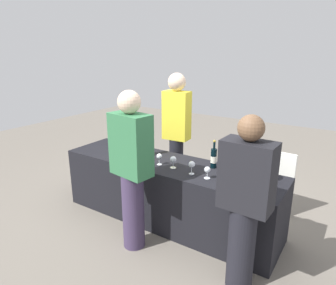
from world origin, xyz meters
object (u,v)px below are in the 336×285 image
Objects in this scene: wine_bottle_1 at (150,146)px; wine_bottle_2 at (214,158)px; wine_glass_1 at (159,157)px; wine_bottle_3 at (234,163)px; wine_glass_3 at (192,165)px; wine_glass_5 at (239,174)px; guest_0 at (132,167)px; wine_glass_2 at (173,160)px; wine_glass_4 at (207,170)px; wine_glass_0 at (117,147)px; guest_1 at (245,201)px; ice_bucket at (259,170)px; menu_board at (273,182)px; server_pouring at (176,131)px; wine_bottle_0 at (114,137)px.

wine_bottle_2 is (0.86, 0.03, -0.00)m from wine_bottle_1.
wine_bottle_1 reaches higher than wine_glass_1.
wine_bottle_3 is 0.47m from wine_glass_3.
wine_glass_5 is 1.06m from guest_0.
wine_glass_2 is 0.94× the size of wine_glass_5.
guest_0 reaches higher than wine_glass_4.
wine_glass_0 reaches higher than wine_glass_1.
wine_glass_3 is 0.09× the size of guest_0.
guest_1 reaches higher than wine_glass_1.
guest_0 reaches higher than ice_bucket.
wine_glass_1 reaches higher than wine_glass_4.
wine_glass_0 is 0.93× the size of wine_glass_3.
ice_bucket is 0.94m from menu_board.
server_pouring is (-1.16, 0.70, 0.12)m from wine_glass_5.
wine_bottle_0 is at bearing 166.80° from wine_glass_2.
wine_bottle_1 is 2.40× the size of wine_glass_1.
wine_glass_4 is at bearing -3.10° from wine_glass_0.
ice_bucket is at bearing 20.58° from wine_glass_3.
wine_glass_3 is at bearing -177.12° from wine_glass_5.
wine_bottle_3 reaches higher than ice_bucket.
ice_bucket is at bearing 42.76° from guest_0.
ice_bucket is 0.26× the size of menu_board.
wine_bottle_2 is at bearing 132.64° from guest_1.
wine_glass_2 is at bearing -25.22° from wine_bottle_1.
menu_board is at bearing 49.66° from wine_glass_2.
guest_0 is at bearing -174.99° from guest_1.
wine_bottle_0 is at bearing -154.66° from menu_board.
wine_glass_4 is at bearing -150.85° from ice_bucket.
guest_1 is at bearing -30.14° from wine_glass_3.
menu_board is (1.06, 1.03, -0.44)m from wine_glass_1.
guest_1 is (0.55, -0.42, -0.01)m from wine_glass_4.
wine_bottle_2 is 0.21× the size of guest_1.
wine_glass_3 reaches higher than wine_glass_0.
wine_bottle_1 is 0.19× the size of guest_0.
guest_0 reaches higher than wine_bottle_3.
wine_glass_3 is at bearing -115.08° from menu_board.
wine_bottle_2 is 2.38× the size of wine_glass_0.
wine_glass_2 is at bearing -167.42° from ice_bucket.
menu_board is at bearing 92.50° from ice_bucket.
wine_glass_2 is at bearing -13.20° from wine_bottle_0.
wine_bottle_1 is 0.42m from wine_glass_0.
wine_bottle_2 is (1.52, -0.01, -0.01)m from wine_bottle_0.
wine_glass_3 is at bearing -12.41° from wine_bottle_0.
ice_bucket is 0.14× the size of guest_1.
wine_glass_4 is 0.69m from guest_1.
menu_board is at bearing 20.59° from wine_bottle_0.
wine_bottle_3 is at bearing 1.44° from wine_bottle_1.
server_pouring reaches higher than guest_0.
wine_glass_4 is at bearing -76.45° from wine_bottle_2.
server_pouring is (0.47, 0.67, 0.13)m from wine_glass_0.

